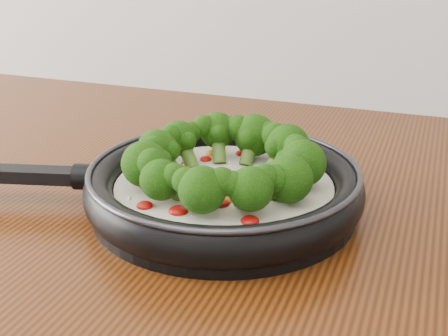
% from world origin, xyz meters
% --- Properties ---
extents(skillet, '(0.51, 0.38, 0.09)m').
position_xyz_m(skillet, '(0.14, 1.03, 0.93)').
color(skillet, black).
rests_on(skillet, counter).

